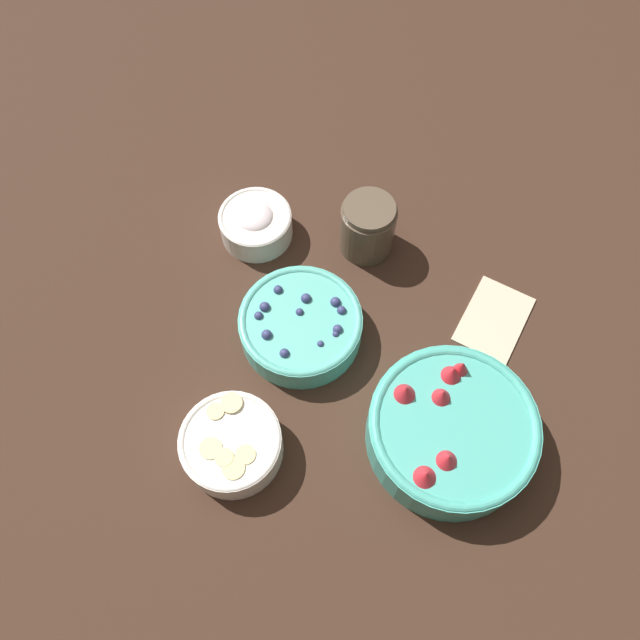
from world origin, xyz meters
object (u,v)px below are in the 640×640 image
Objects in this scene: bowl_strawberries at (451,429)px; bowl_cream at (256,223)px; bowl_blueberries at (301,325)px; bowl_bananas at (231,444)px; jar_chocolate at (367,228)px.

bowl_strawberries is 0.45m from bowl_cream.
bowl_cream is at bearing 43.67° from bowl_blueberries.
bowl_bananas is (-0.20, 0.02, 0.00)m from bowl_blueberries.
bowl_strawberries is 0.27m from bowl_blueberries.
bowl_strawberries is at bearing -107.14° from bowl_blueberries.
bowl_cream is 0.18m from jar_chocolate.
bowl_blueberries is at bearing 168.99° from jar_chocolate.
jar_chocolate is at bearing -75.21° from bowl_cream.
bowl_bananas is 1.41× the size of jar_chocolate.
bowl_cream is (0.15, 0.14, 0.00)m from bowl_blueberries.
bowl_bananas is at bearing 171.92° from jar_chocolate.
bowl_blueberries is 0.20m from bowl_cream.
bowl_cream reaches higher than bowl_blueberries.
bowl_strawberries is 1.66× the size of bowl_bananas.
jar_chocolate is at bearing 38.71° from bowl_strawberries.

